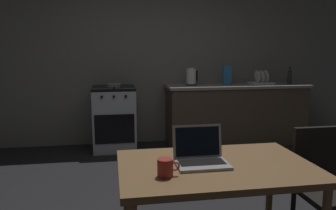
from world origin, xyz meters
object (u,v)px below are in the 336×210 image
(stove_oven, at_px, (114,118))
(dining_table, at_px, (216,176))
(frying_pan, at_px, (114,85))
(chair, at_px, (324,181))
(dish_rack, at_px, (261,81))
(bottle, at_px, (290,76))
(cereal_box, at_px, (227,75))
(laptop, at_px, (201,156))
(electric_kettle, at_px, (191,77))
(coffee_mug, at_px, (166,168))

(stove_oven, bearing_deg, dining_table, -78.31)
(dining_table, xyz_separation_m, frying_pan, (-0.59, 2.87, 0.29))
(chair, distance_m, dish_rack, 2.92)
(stove_oven, height_order, dish_rack, dish_rack)
(bottle, relative_size, cereal_box, 0.93)
(dining_table, relative_size, bottle, 4.59)
(dining_table, height_order, frying_pan, frying_pan)
(laptop, height_order, frying_pan, frying_pan)
(chair, bearing_deg, electric_kettle, 74.73)
(bottle, relative_size, frying_pan, 0.68)
(stove_oven, height_order, cereal_box, cereal_box)
(cereal_box, bearing_deg, stove_oven, -179.24)
(laptop, bearing_deg, coffee_mug, -132.79)
(chair, relative_size, laptop, 2.76)
(bottle, xyz_separation_m, coffee_mug, (-2.44, -3.00, -0.26))
(laptop, distance_m, frying_pan, 2.90)
(stove_oven, distance_m, dish_rack, 2.31)
(chair, xyz_separation_m, coffee_mug, (-1.19, -0.28, 0.28))
(electric_kettle, bearing_deg, bottle, -1.85)
(dining_table, distance_m, coffee_mug, 0.39)
(bottle, distance_m, dish_rack, 0.45)
(chair, bearing_deg, frying_pan, 96.13)
(electric_kettle, bearing_deg, dining_table, -100.59)
(coffee_mug, xyz_separation_m, dish_rack, (1.99, 3.05, 0.18))
(electric_kettle, bearing_deg, frying_pan, -178.46)
(stove_oven, xyz_separation_m, bottle, (2.69, -0.05, 0.58))
(stove_oven, distance_m, electric_kettle, 1.28)
(electric_kettle, bearing_deg, chair, -83.67)
(laptop, xyz_separation_m, coffee_mug, (-0.25, -0.17, 0.01))
(frying_pan, xyz_separation_m, cereal_box, (1.69, 0.05, 0.12))
(stove_oven, xyz_separation_m, coffee_mug, (0.26, -3.05, 0.33))
(bottle, bearing_deg, cereal_box, 175.95)
(laptop, distance_m, cereal_box, 3.15)
(coffee_mug, distance_m, dish_rack, 3.65)
(dish_rack, bearing_deg, chair, -106.15)
(cereal_box, bearing_deg, coffee_mug, -115.20)
(dining_table, height_order, coffee_mug, coffee_mug)
(dining_table, distance_m, dish_rack, 3.36)
(dining_table, distance_m, bottle, 3.56)
(frying_pan, height_order, cereal_box, cereal_box)
(coffee_mug, relative_size, cereal_box, 0.46)
(stove_oven, relative_size, dish_rack, 2.70)
(chair, distance_m, electric_kettle, 2.84)
(chair, xyz_separation_m, cereal_box, (0.25, 2.79, 0.55))
(stove_oven, bearing_deg, coffee_mug, -85.16)
(frying_pan, relative_size, cereal_box, 1.38)
(coffee_mug, bearing_deg, bottle, 50.95)
(stove_oven, xyz_separation_m, dish_rack, (2.25, 0.00, 0.51))
(laptop, xyz_separation_m, cereal_box, (1.19, 2.90, 0.28))
(laptop, distance_m, bottle, 3.58)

